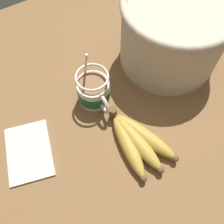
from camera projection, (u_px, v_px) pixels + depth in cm
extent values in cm
cube|color=brown|center=(102.00, 132.00, 63.49)|extent=(111.44, 111.44, 3.01)
cylinder|color=beige|center=(94.00, 92.00, 63.38)|extent=(8.13, 8.13, 7.08)
cylinder|color=#195638|center=(94.00, 92.00, 63.50)|extent=(8.33, 8.33, 3.39)
torus|color=beige|center=(103.00, 103.00, 60.16)|extent=(5.56, 0.90, 5.56)
cylinder|color=#846042|center=(93.00, 83.00, 60.19)|extent=(6.93, 6.93, 0.40)
torus|color=beige|center=(92.00, 77.00, 57.98)|extent=(8.13, 8.13, 0.60)
cylinder|color=silver|center=(85.00, 70.00, 60.20)|extent=(4.37, 0.50, 14.64)
ellipsoid|color=silver|center=(91.00, 92.00, 65.75)|extent=(3.00, 2.00, 0.80)
cylinder|color=brown|center=(113.00, 112.00, 61.56)|extent=(2.00, 2.00, 3.00)
ellipsoid|color=#B79338|center=(128.00, 146.00, 58.23)|extent=(16.76, 5.85, 3.45)
sphere|color=brown|center=(144.00, 178.00, 54.56)|extent=(1.55, 1.55, 1.55)
ellipsoid|color=#B79338|center=(137.00, 142.00, 58.60)|extent=(17.03, 5.29, 3.69)
sphere|color=brown|center=(161.00, 170.00, 55.35)|extent=(1.66, 1.66, 1.66)
ellipsoid|color=#B79338|center=(144.00, 136.00, 59.29)|extent=(17.52, 9.27, 3.67)
sphere|color=brown|center=(175.00, 158.00, 56.65)|extent=(1.65, 1.65, 1.65)
cylinder|color=beige|center=(172.00, 35.00, 65.51)|extent=(27.03, 27.03, 17.95)
torus|color=beige|center=(180.00, 6.00, 57.65)|extent=(28.38, 28.38, 1.89)
cube|color=beige|center=(29.00, 152.00, 59.03)|extent=(16.74, 13.63, 0.60)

